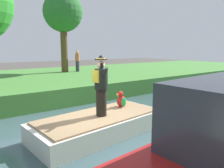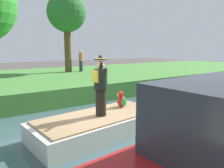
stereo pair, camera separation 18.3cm
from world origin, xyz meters
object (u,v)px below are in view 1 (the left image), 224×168
Objects in this scene: parrot_plush at (121,100)px; person_bystander at (77,61)px; tree_slender at (63,13)px; boat at (100,124)px; person_pirate at (101,86)px.

parrot_plush is 0.36× the size of person_bystander.
parrot_plush is 10.61m from tree_slender.
parrot_plush is 0.10× the size of tree_slender.
boat is at bearing -23.20° from person_bystander.
boat is 1.24m from person_pirate.
person_pirate is 1.37m from parrot_plush.
tree_slender reaches higher than boat.
tree_slender reaches higher than person_bystander.
boat is 10.47m from person_bystander.
tree_slender is at bearing 174.14° from person_pirate.
person_bystander is at bearing 162.06° from parrot_plush.
boat is 1.29m from parrot_plush.
person_bystander is (-9.54, 4.09, 1.39)m from boat.
tree_slender is at bearing 167.74° from parrot_plush.
boat is 2.36× the size of person_pirate.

